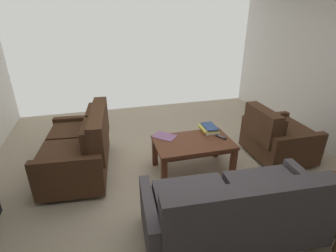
{
  "coord_description": "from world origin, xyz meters",
  "views": [
    {
      "loc": [
        0.83,
        2.71,
        2.11
      ],
      "look_at": [
        0.15,
        0.16,
        0.9
      ],
      "focal_mm": 27.58,
      "sensor_mm": 36.0,
      "label": 1
    }
  ],
  "objects_px": {
    "loveseat_near": "(81,148)",
    "book_stack": "(209,128)",
    "tv_remote": "(221,137)",
    "sofa_main": "(235,211)",
    "coffee_table": "(193,146)",
    "loose_magazine": "(164,136)",
    "armchair_side": "(276,137)"
  },
  "relations": [
    {
      "from": "sofa_main",
      "to": "loose_magazine",
      "type": "xyz_separation_m",
      "value": [
        0.33,
        -1.47,
        0.12
      ]
    },
    {
      "from": "sofa_main",
      "to": "book_stack",
      "type": "relative_size",
      "value": 5.71
    },
    {
      "from": "loveseat_near",
      "to": "coffee_table",
      "type": "relative_size",
      "value": 1.36
    },
    {
      "from": "sofa_main",
      "to": "book_stack",
      "type": "distance_m",
      "value": 1.54
    },
    {
      "from": "loveseat_near",
      "to": "armchair_side",
      "type": "height_order",
      "value": "loveseat_near"
    },
    {
      "from": "coffee_table",
      "to": "loose_magazine",
      "type": "distance_m",
      "value": 0.42
    },
    {
      "from": "loveseat_near",
      "to": "armchair_side",
      "type": "xyz_separation_m",
      "value": [
        -2.81,
        0.37,
        -0.03
      ]
    },
    {
      "from": "armchair_side",
      "to": "loose_magazine",
      "type": "distance_m",
      "value": 1.69
    },
    {
      "from": "loose_magazine",
      "to": "armchair_side",
      "type": "bearing_deg",
      "value": -55.05
    },
    {
      "from": "coffee_table",
      "to": "loose_magazine",
      "type": "xyz_separation_m",
      "value": [
        0.34,
        -0.24,
        0.08
      ]
    },
    {
      "from": "loveseat_near",
      "to": "book_stack",
      "type": "xyz_separation_m",
      "value": [
        -1.82,
        0.13,
        0.13
      ]
    },
    {
      "from": "coffee_table",
      "to": "loose_magazine",
      "type": "bearing_deg",
      "value": -34.83
    },
    {
      "from": "coffee_table",
      "to": "tv_remote",
      "type": "relative_size",
      "value": 6.47
    },
    {
      "from": "book_stack",
      "to": "loose_magazine",
      "type": "relative_size",
      "value": 1.0
    },
    {
      "from": "loveseat_near",
      "to": "book_stack",
      "type": "height_order",
      "value": "loveseat_near"
    },
    {
      "from": "book_stack",
      "to": "tv_remote",
      "type": "height_order",
      "value": "book_stack"
    },
    {
      "from": "book_stack",
      "to": "tv_remote",
      "type": "bearing_deg",
      "value": 105.56
    },
    {
      "from": "loveseat_near",
      "to": "coffee_table",
      "type": "height_order",
      "value": "loveseat_near"
    },
    {
      "from": "tv_remote",
      "to": "book_stack",
      "type": "bearing_deg",
      "value": -74.44
    },
    {
      "from": "coffee_table",
      "to": "tv_remote",
      "type": "height_order",
      "value": "tv_remote"
    },
    {
      "from": "armchair_side",
      "to": "tv_remote",
      "type": "distance_m",
      "value": 0.93
    },
    {
      "from": "armchair_side",
      "to": "loose_magazine",
      "type": "bearing_deg",
      "value": -7.51
    },
    {
      "from": "tv_remote",
      "to": "coffee_table",
      "type": "bearing_deg",
      "value": -0.04
    },
    {
      "from": "sofa_main",
      "to": "coffee_table",
      "type": "distance_m",
      "value": 1.23
    },
    {
      "from": "sofa_main",
      "to": "armchair_side",
      "type": "relative_size",
      "value": 1.97
    },
    {
      "from": "loveseat_near",
      "to": "tv_remote",
      "type": "relative_size",
      "value": 8.83
    },
    {
      "from": "coffee_table",
      "to": "armchair_side",
      "type": "relative_size",
      "value": 1.16
    },
    {
      "from": "sofa_main",
      "to": "loose_magazine",
      "type": "height_order",
      "value": "sofa_main"
    },
    {
      "from": "loveseat_near",
      "to": "tv_remote",
      "type": "height_order",
      "value": "loveseat_near"
    },
    {
      "from": "sofa_main",
      "to": "loveseat_near",
      "type": "relative_size",
      "value": 1.24
    },
    {
      "from": "coffee_table",
      "to": "armchair_side",
      "type": "xyz_separation_m",
      "value": [
        -1.33,
        -0.02,
        -0.05
      ]
    },
    {
      "from": "armchair_side",
      "to": "book_stack",
      "type": "relative_size",
      "value": 2.9
    }
  ]
}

